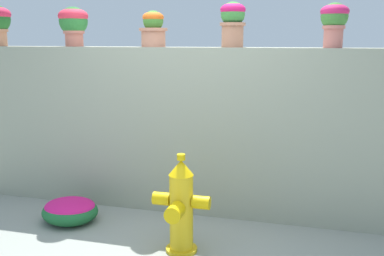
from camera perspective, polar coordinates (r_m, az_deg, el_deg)
stone_wall at (r=4.66m, az=0.08°, el=-0.38°), size 5.10×0.32×1.72m
potted_plant_1 at (r=5.12m, az=-14.87°, el=12.94°), size 0.32×0.32×0.42m
potted_plant_2 at (r=4.68m, az=-4.96°, el=12.61°), size 0.29×0.29×0.36m
potted_plant_3 at (r=4.49m, az=5.21°, el=13.50°), size 0.25×0.25×0.44m
potted_plant_4 at (r=4.38m, az=17.67°, el=13.05°), size 0.26×0.26×0.41m
fire_hydrant at (r=3.85m, az=-1.43°, el=-10.11°), size 0.50×0.40×0.86m
flower_bush_left at (r=4.70m, az=-15.28°, el=-10.03°), size 0.56×0.51×0.25m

